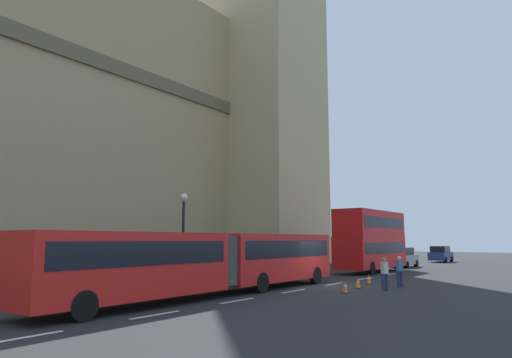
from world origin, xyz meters
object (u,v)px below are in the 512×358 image
at_px(sedan_lead, 402,257).
at_px(pedestrian_by_kerb, 400,270).
at_px(traffic_cone_west, 345,287).
at_px(pedestrian_near_cones, 385,273).
at_px(street_lamp, 183,232).
at_px(articulated_bus, 214,258).
at_px(sedan_trailing, 441,254).
at_px(traffic_cone_middle, 358,283).
at_px(double_decker_bus, 371,238).
at_px(traffic_cone_east, 369,279).

height_order(sedan_lead, pedestrian_by_kerb, sedan_lead).
xyz_separation_m(traffic_cone_west, pedestrian_near_cones, (2.09, -1.25, 0.63)).
distance_m(street_lamp, pedestrian_near_cones, 11.33).
height_order(articulated_bus, pedestrian_by_kerb, articulated_bus).
relative_size(articulated_bus, sedan_trailing, 4.28).
height_order(sedan_trailing, pedestrian_by_kerb, sedan_trailing).
xyz_separation_m(traffic_cone_middle, pedestrian_near_cones, (-0.41, -1.66, 0.63)).
relative_size(traffic_cone_west, street_lamp, 0.11).
bearing_deg(double_decker_bus, sedan_lead, 1.69).
xyz_separation_m(street_lamp, pedestrian_near_cones, (4.38, -10.23, -2.14)).
distance_m(articulated_bus, pedestrian_by_kerb, 10.79).
height_order(double_decker_bus, sedan_lead, double_decker_bus).
distance_m(articulated_bus, pedestrian_near_cones, 8.91).
bearing_deg(articulated_bus, street_lamp, 61.99).
bearing_deg(street_lamp, traffic_cone_west, -75.69).
bearing_deg(traffic_cone_middle, traffic_cone_west, -170.65).
distance_m(sedan_trailing, pedestrian_by_kerb, 31.27).
relative_size(sedan_trailing, traffic_cone_west, 7.59).
xyz_separation_m(traffic_cone_west, traffic_cone_east, (5.10, 0.86, 0.00)).
xyz_separation_m(double_decker_bus, street_lamp, (-16.85, 4.50, 0.35)).
relative_size(sedan_lead, traffic_cone_middle, 7.59).
bearing_deg(traffic_cone_west, traffic_cone_middle, 9.35).
relative_size(sedan_lead, street_lamp, 0.83).
distance_m(articulated_bus, sedan_trailing, 39.89).
height_order(articulated_bus, sedan_trailing, articulated_bus).
bearing_deg(traffic_cone_middle, pedestrian_near_cones, -103.90).
height_order(pedestrian_near_cones, pedestrian_by_kerb, same).
bearing_deg(double_decker_bus, street_lamp, 165.03).
bearing_deg(double_decker_bus, pedestrian_near_cones, -155.33).
bearing_deg(sedan_lead, articulated_bus, -179.50).
height_order(double_decker_bus, traffic_cone_east, double_decker_bus).
bearing_deg(sedan_lead, sedan_trailing, -1.53).
height_order(traffic_cone_west, traffic_cone_middle, same).
distance_m(double_decker_bus, pedestrian_near_cones, 13.84).
distance_m(traffic_cone_east, pedestrian_near_cones, 3.74).
bearing_deg(pedestrian_by_kerb, articulated_bus, 147.97).
height_order(sedan_trailing, pedestrian_near_cones, sedan_trailing).
height_order(sedan_trailing, traffic_cone_middle, sedan_trailing).
height_order(articulated_bus, double_decker_bus, double_decker_bus).
xyz_separation_m(traffic_cone_west, pedestrian_by_kerb, (4.43, -1.23, 0.63)).
relative_size(traffic_cone_west, traffic_cone_east, 1.00).
bearing_deg(double_decker_bus, pedestrian_by_kerb, -150.60).
xyz_separation_m(traffic_cone_middle, pedestrian_by_kerb, (1.93, -1.64, 0.63)).
relative_size(articulated_bus, traffic_cone_east, 32.43).
bearing_deg(street_lamp, double_decker_bus, -14.97).
bearing_deg(street_lamp, articulated_bus, -118.01).
distance_m(double_decker_bus, street_lamp, 17.44).
height_order(sedan_lead, sedan_trailing, same).
bearing_deg(sedan_lead, double_decker_bus, -178.31).
bearing_deg(street_lamp, traffic_cone_middle, -60.80).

